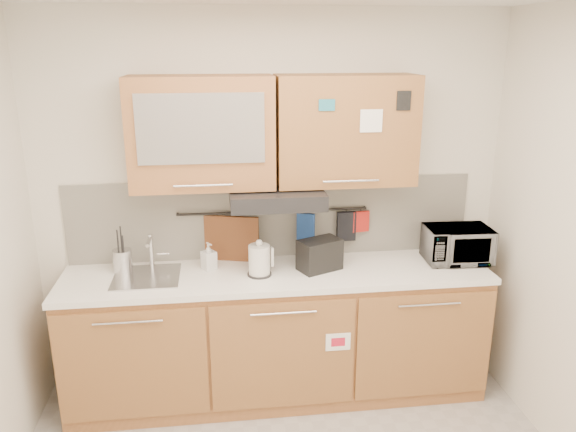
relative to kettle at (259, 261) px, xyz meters
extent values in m
plane|color=silver|center=(0.12, 0.35, 0.28)|extent=(3.20, 0.00, 3.20)
cube|color=#AC693D|center=(0.12, 0.05, -0.58)|extent=(2.80, 0.60, 0.88)
cube|color=black|center=(0.12, 0.05, -0.97)|extent=(2.80, 0.54, 0.10)
cube|color=#9E6C38|center=(-0.81, -0.26, -0.55)|extent=(0.91, 0.02, 0.74)
cylinder|color=silver|center=(-0.81, -0.29, -0.24)|extent=(0.41, 0.01, 0.01)
cube|color=#9E6C38|center=(0.12, -0.26, -0.55)|extent=(0.91, 0.02, 0.74)
cylinder|color=silver|center=(0.12, -0.29, -0.24)|extent=(0.41, 0.01, 0.01)
cube|color=#9E6C38|center=(1.06, -0.26, -0.55)|extent=(0.91, 0.02, 0.74)
cylinder|color=silver|center=(1.06, -0.29, -0.24)|extent=(0.41, 0.01, 0.01)
cube|color=white|center=(0.12, 0.04, -0.12)|extent=(2.82, 0.62, 0.04)
cube|color=silver|center=(0.12, 0.34, 0.18)|extent=(2.80, 0.02, 0.56)
cube|color=#AC693D|center=(-0.34, 0.17, 0.81)|extent=(0.90, 0.35, 0.70)
cube|color=silver|center=(-0.34, -0.01, 0.86)|extent=(0.76, 0.02, 0.42)
cube|color=#9E6C38|center=(0.58, 0.17, 0.81)|extent=(0.90, 0.35, 0.70)
cube|color=white|center=(0.70, -0.01, 0.89)|extent=(0.14, 0.00, 0.14)
cube|color=black|center=(0.12, 0.10, 0.40)|extent=(0.60, 0.46, 0.10)
cube|color=silver|center=(-0.73, 0.05, -0.10)|extent=(0.42, 0.40, 0.03)
cylinder|color=silver|center=(-0.71, 0.21, 0.02)|extent=(0.03, 0.03, 0.24)
cylinder|color=silver|center=(-0.71, 0.13, 0.12)|extent=(0.02, 0.18, 0.02)
cylinder|color=black|center=(0.12, 0.30, 0.24)|extent=(1.30, 0.02, 0.02)
cylinder|color=#BABABE|center=(-0.89, 0.16, -0.02)|extent=(0.16, 0.16, 0.16)
cylinder|color=black|center=(-0.91, 0.17, 0.05)|extent=(0.01, 0.01, 0.29)
cylinder|color=black|center=(-0.87, 0.15, 0.03)|extent=(0.01, 0.01, 0.26)
cylinder|color=black|center=(-0.89, 0.18, 0.06)|extent=(0.01, 0.01, 0.31)
cylinder|color=black|center=(-0.90, 0.14, 0.02)|extent=(0.01, 0.01, 0.23)
cylinder|color=silver|center=(0.00, 0.00, 0.01)|extent=(0.18, 0.18, 0.20)
sphere|color=silver|center=(0.00, 0.00, 0.13)|extent=(0.05, 0.05, 0.05)
cube|color=silver|center=(0.08, 0.03, 0.01)|extent=(0.03, 0.03, 0.13)
cylinder|color=black|center=(0.00, 0.00, -0.09)|extent=(0.16, 0.16, 0.01)
cube|color=black|center=(0.40, 0.04, 0.01)|extent=(0.32, 0.26, 0.21)
cube|color=black|center=(0.36, 0.02, 0.10)|extent=(0.12, 0.14, 0.01)
cube|color=black|center=(0.45, 0.06, 0.10)|extent=(0.12, 0.14, 0.01)
imported|color=#999999|center=(1.37, 0.07, 0.02)|extent=(0.45, 0.31, 0.24)
imported|color=#999999|center=(-0.33, 0.14, 0.00)|extent=(0.12, 0.12, 0.19)
cube|color=brown|center=(-0.17, 0.28, -0.01)|extent=(0.37, 0.13, 0.47)
cube|color=#204492|center=(0.35, 0.28, 0.12)|extent=(0.13, 0.08, 0.21)
cube|color=black|center=(0.64, 0.28, 0.12)|extent=(0.13, 0.04, 0.21)
cube|color=#A81C16|center=(0.74, 0.28, 0.15)|extent=(0.12, 0.04, 0.15)
camera|label=1|loc=(-0.25, -3.38, 1.35)|focal=35.00mm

